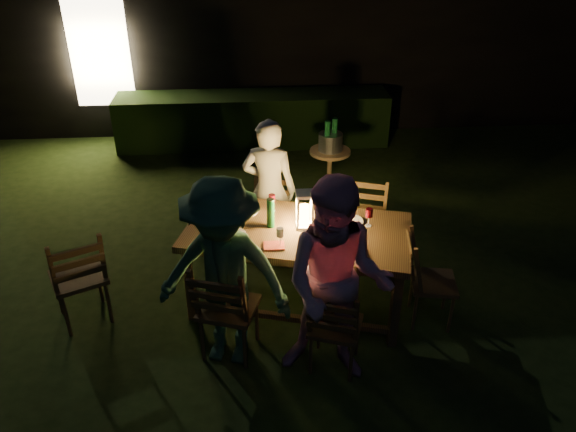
{
  "coord_description": "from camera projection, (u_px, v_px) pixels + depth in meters",
  "views": [
    {
      "loc": [
        -0.59,
        -4.66,
        3.46
      ],
      "look_at": [
        -0.24,
        -0.09,
        0.84
      ],
      "focal_mm": 35.0,
      "sensor_mm": 36.0,
      "label": 1
    }
  ],
  "objects": [
    {
      "name": "garden_envelope",
      "position": [
        275.0,
        13.0,
        10.33
      ],
      "size": [
        40.0,
        40.0,
        3.2
      ],
      "color": "black",
      "rests_on": "ground"
    },
    {
      "name": "dining_table",
      "position": [
        298.0,
        237.0,
        5.11
      ],
      "size": [
        2.21,
        1.5,
        0.84
      ],
      "rotation": [
        0.0,
        0.0,
        -0.27
      ],
      "color": "#432B16",
      "rests_on": "ground"
    },
    {
      "name": "chair_near_left",
      "position": [
        229.0,
        324.0,
        4.75
      ],
      "size": [
        0.58,
        0.61,
        1.02
      ],
      "rotation": [
        0.0,
        0.0,
        -0.32
      ],
      "color": "#432B16",
      "rests_on": "ground"
    },
    {
      "name": "chair_near_right",
      "position": [
        334.0,
        340.0,
        4.62
      ],
      "size": [
        0.53,
        0.55,
        0.91
      ],
      "rotation": [
        0.0,
        0.0,
        -0.34
      ],
      "color": "#432B16",
      "rests_on": "ground"
    },
    {
      "name": "chair_far_left",
      "position": [
        269.0,
        234.0,
        6.08
      ],
      "size": [
        0.5,
        0.52,
        0.89
      ],
      "rotation": [
        0.0,
        0.0,
        2.87
      ],
      "color": "#432B16",
      "rests_on": "ground"
    },
    {
      "name": "chair_far_right",
      "position": [
        362.0,
        242.0,
        5.9
      ],
      "size": [
        0.55,
        0.57,
        0.95
      ],
      "rotation": [
        0.0,
        0.0,
        2.8
      ],
      "color": "#432B16",
      "rests_on": "ground"
    },
    {
      "name": "chair_end",
      "position": [
        429.0,
        295.0,
        5.14
      ],
      "size": [
        0.51,
        0.48,
        0.93
      ],
      "rotation": [
        0.0,
        0.0,
        -1.74
      ],
      "color": "#432B16",
      "rests_on": "ground"
    },
    {
      "name": "chair_spare",
      "position": [
        82.0,
        292.0,
        5.12
      ],
      "size": [
        0.62,
        0.64,
        1.03
      ],
      "rotation": [
        0.0,
        0.0,
        0.44
      ],
      "color": "#432B16",
      "rests_on": "ground"
    },
    {
      "name": "person_house_side",
      "position": [
        269.0,
        190.0,
        5.87
      ],
      "size": [
        0.65,
        0.51,
        1.56
      ],
      "primitive_type": "imported",
      "rotation": [
        0.0,
        0.0,
        2.87
      ],
      "color": "beige",
      "rests_on": "ground"
    },
    {
      "name": "person_opp_right",
      "position": [
        337.0,
        284.0,
        4.27
      ],
      "size": [
        1.01,
        0.88,
        1.77
      ],
      "primitive_type": "imported",
      "rotation": [
        0.0,
        0.0,
        -0.27
      ],
      "color": "pink",
      "rests_on": "ground"
    },
    {
      "name": "person_opp_left",
      "position": [
        224.0,
        275.0,
        4.44
      ],
      "size": [
        1.22,
        0.9,
        1.7
      ],
      "primitive_type": "imported",
      "rotation": [
        0.0,
        0.0,
        -0.27
      ],
      "color": "#2F5E3F",
      "rests_on": "ground"
    },
    {
      "name": "lantern",
      "position": [
        304.0,
        212.0,
        5.02
      ],
      "size": [
        0.16,
        0.16,
        0.35
      ],
      "color": "white",
      "rests_on": "dining_table"
    },
    {
      "name": "plate_far_left",
      "position": [
        245.0,
        211.0,
        5.34
      ],
      "size": [
        0.25,
        0.25,
        0.01
      ],
      "primitive_type": "cylinder",
      "color": "white",
      "rests_on": "dining_table"
    },
    {
      "name": "plate_near_left",
      "position": [
        232.0,
        235.0,
        4.97
      ],
      "size": [
        0.25,
        0.25,
        0.01
      ],
      "primitive_type": "cylinder",
      "color": "white",
      "rests_on": "dining_table"
    },
    {
      "name": "plate_far_right",
      "position": [
        350.0,
        221.0,
        5.17
      ],
      "size": [
        0.25,
        0.25,
        0.01
      ],
      "primitive_type": "cylinder",
      "color": "white",
      "rests_on": "dining_table"
    },
    {
      "name": "plate_near_right",
      "position": [
        345.0,
        247.0,
        4.8
      ],
      "size": [
        0.25,
        0.25,
        0.01
      ],
      "primitive_type": "cylinder",
      "color": "white",
      "rests_on": "dining_table"
    },
    {
      "name": "wineglass_a",
      "position": [
        272.0,
        203.0,
        5.31
      ],
      "size": [
        0.06,
        0.06,
        0.18
      ],
      "primitive_type": null,
      "color": "#59070F",
      "rests_on": "dining_table"
    },
    {
      "name": "wineglass_b",
      "position": [
        217.0,
        220.0,
        5.04
      ],
      "size": [
        0.06,
        0.06,
        0.18
      ],
      "primitive_type": null,
      "color": "#59070F",
      "rests_on": "dining_table"
    },
    {
      "name": "wineglass_c",
      "position": [
        327.0,
        241.0,
        4.73
      ],
      "size": [
        0.06,
        0.06,
        0.18
      ],
      "primitive_type": null,
      "color": "#59070F",
      "rests_on": "dining_table"
    },
    {
      "name": "wineglass_d",
      "position": [
        369.0,
        217.0,
        5.07
      ],
      "size": [
        0.06,
        0.06,
        0.18
      ],
      "primitive_type": null,
      "color": "#59070F",
      "rests_on": "dining_table"
    },
    {
      "name": "wineglass_e",
      "position": [
        280.0,
        237.0,
        4.78
      ],
      "size": [
        0.06,
        0.06,
        0.18
      ],
      "primitive_type": null,
      "color": "silver",
      "rests_on": "dining_table"
    },
    {
      "name": "bottle_table",
      "position": [
        271.0,
        213.0,
        5.04
      ],
      "size": [
        0.07,
        0.07,
        0.28
      ],
      "primitive_type": "cylinder",
      "color": "#0F471E",
      "rests_on": "dining_table"
    },
    {
      "name": "napkin_left",
      "position": [
        274.0,
        246.0,
        4.82
      ],
      "size": [
        0.18,
        0.14,
        0.01
      ],
      "primitive_type": "cube",
      "color": "red",
      "rests_on": "dining_table"
    },
    {
      "name": "napkin_right",
      "position": [
        356.0,
        253.0,
        4.72
      ],
      "size": [
        0.18,
        0.14,
        0.01
      ],
      "primitive_type": "cube",
      "color": "red",
      "rests_on": "dining_table"
    },
    {
      "name": "phone",
      "position": [
        222.0,
        239.0,
        4.91
      ],
      "size": [
        0.14,
        0.07,
        0.01
      ],
      "primitive_type": "cube",
      "color": "black",
      "rests_on": "dining_table"
    },
    {
      "name": "side_table",
      "position": [
        330.0,
        156.0,
        7.05
      ],
      "size": [
        0.51,
        0.51,
        0.69
      ],
      "color": "brown",
      "rests_on": "ground"
    },
    {
      "name": "ice_bucket",
      "position": [
        330.0,
        142.0,
        6.95
      ],
      "size": [
        0.3,
        0.3,
        0.22
      ],
      "primitive_type": "cylinder",
      "color": "#A5A8AD",
      "rests_on": "side_table"
    },
    {
      "name": "bottle_bucket_a",
      "position": [
        327.0,
        140.0,
        6.89
      ],
      "size": [
        0.07,
        0.07,
        0.32
      ],
      "primitive_type": "cylinder",
      "color": "#0F471E",
      "rests_on": "side_table"
    },
    {
      "name": "bottle_bucket_b",
      "position": [
        334.0,
        137.0,
        6.97
      ],
      "size": [
        0.07,
        0.07,
        0.32
      ],
      "primitive_type": "cylinder",
      "color": "#0F471E",
      "rests_on": "side_table"
    }
  ]
}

